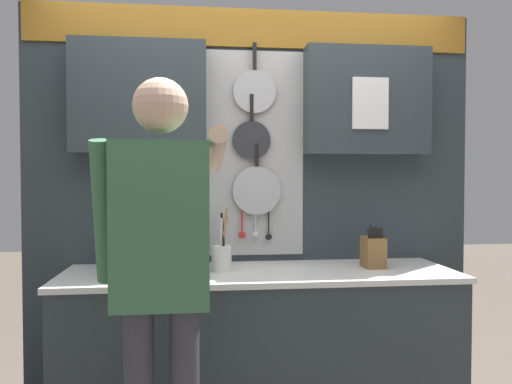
% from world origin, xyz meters
% --- Properties ---
extents(base_cabinet_counter, '(2.14, 0.66, 0.89)m').
position_xyz_m(base_cabinet_counter, '(0.00, -0.00, 0.44)').
color(base_cabinet_counter, '#2D383D').
rests_on(base_cabinet_counter, ground_plane).
extents(back_wall_unit, '(2.71, 0.22, 2.41)m').
position_xyz_m(back_wall_unit, '(0.00, 0.30, 1.47)').
color(back_wall_unit, '#2D383D').
rests_on(back_wall_unit, ground_plane).
extents(microwave, '(0.49, 0.40, 0.28)m').
position_xyz_m(microwave, '(-0.54, 0.02, 1.03)').
color(microwave, silver).
rests_on(microwave, base_cabinet_counter).
extents(knife_block, '(0.11, 0.15, 0.25)m').
position_xyz_m(knife_block, '(0.65, 0.02, 0.98)').
color(knife_block, brown).
rests_on(knife_block, base_cabinet_counter).
extents(utensil_crock, '(0.11, 0.11, 0.35)m').
position_xyz_m(utensil_crock, '(-0.21, 0.02, 0.97)').
color(utensil_crock, white).
rests_on(utensil_crock, base_cabinet_counter).
extents(person, '(0.54, 0.70, 1.79)m').
position_xyz_m(person, '(-0.48, -0.67, 1.08)').
color(person, '#383842').
rests_on(person, ground_plane).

